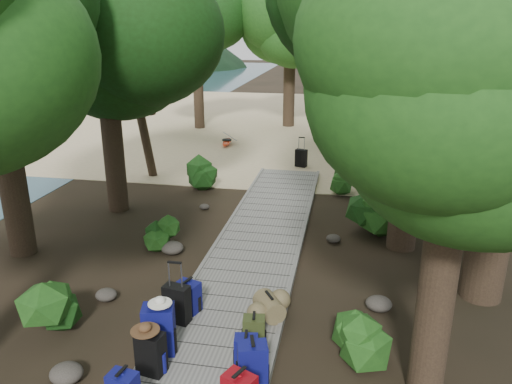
% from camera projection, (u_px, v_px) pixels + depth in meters
% --- Properties ---
extents(ground, '(120.00, 120.00, 0.00)m').
position_uv_depth(ground, '(251.00, 266.00, 10.71)').
color(ground, '#312418').
rests_on(ground, ground).
extents(sand_beach, '(40.00, 22.00, 0.02)m').
position_uv_depth(sand_beach, '(311.00, 124.00, 25.58)').
color(sand_beach, '#CEB58B').
rests_on(sand_beach, ground).
extents(distant_hill, '(32.00, 16.00, 12.00)m').
position_uv_depth(distant_hill, '(12.00, 64.00, 62.36)').
color(distant_hill, black).
rests_on(distant_hill, ground).
extents(boardwalk, '(2.00, 12.00, 0.12)m').
position_uv_depth(boardwalk, '(259.00, 244.00, 11.62)').
color(boardwalk, gray).
rests_on(boardwalk, ground).
extents(backpack_left_b, '(0.43, 0.34, 0.71)m').
position_uv_depth(backpack_left_b, '(151.00, 351.00, 7.18)').
color(backpack_left_b, black).
rests_on(backpack_left_b, boardwalk).
extents(backpack_left_c, '(0.54, 0.44, 0.88)m').
position_uv_depth(backpack_left_c, '(159.00, 327.00, 7.60)').
color(backpack_left_c, navy).
rests_on(backpack_left_c, boardwalk).
extents(backpack_left_d, '(0.47, 0.40, 0.61)m').
position_uv_depth(backpack_left_d, '(188.00, 295.00, 8.75)').
color(backpack_left_d, navy).
rests_on(backpack_left_d, boardwalk).
extents(backpack_right_b, '(0.48, 0.39, 0.74)m').
position_uv_depth(backpack_right_b, '(252.00, 363.00, 6.91)').
color(backpack_right_b, navy).
rests_on(backpack_right_b, boardwalk).
extents(backpack_right_c, '(0.37, 0.29, 0.58)m').
position_uv_depth(backpack_right_c, '(246.00, 351.00, 7.29)').
color(backpack_right_c, navy).
rests_on(backpack_right_c, boardwalk).
extents(backpack_right_d, '(0.38, 0.30, 0.53)m').
position_uv_depth(backpack_right_d, '(254.00, 329.00, 7.85)').
color(backpack_right_d, '#37401C').
rests_on(backpack_right_d, boardwalk).
extents(duffel_right_khaki, '(0.65, 0.71, 0.40)m').
position_uv_depth(duffel_right_khaki, '(269.00, 306.00, 8.60)').
color(duffel_right_khaki, olive).
rests_on(duffel_right_khaki, boardwalk).
extents(suitcase_on_boardwalk, '(0.47, 0.32, 0.67)m').
position_uv_depth(suitcase_on_boardwalk, '(177.00, 304.00, 8.42)').
color(suitcase_on_boardwalk, black).
rests_on(suitcase_on_boardwalk, boardwalk).
extents(lone_suitcase_on_sand, '(0.45, 0.35, 0.63)m').
position_uv_depth(lone_suitcase_on_sand, '(301.00, 158.00, 17.90)').
color(lone_suitcase_on_sand, black).
rests_on(lone_suitcase_on_sand, sand_beach).
extents(hat_brown, '(0.42, 0.42, 0.12)m').
position_uv_depth(hat_brown, '(145.00, 327.00, 7.03)').
color(hat_brown, '#51351E').
rests_on(hat_brown, backpack_left_b).
extents(hat_white, '(0.36, 0.36, 0.12)m').
position_uv_depth(hat_white, '(160.00, 300.00, 7.40)').
color(hat_white, silver).
rests_on(hat_white, backpack_left_c).
extents(kayak, '(1.00, 3.02, 0.30)m').
position_uv_depth(kayak, '(227.00, 141.00, 21.17)').
color(kayak, red).
rests_on(kayak, sand_beach).
extents(sun_lounger, '(0.65, 1.90, 0.61)m').
position_uv_depth(sun_lounger, '(383.00, 153.00, 18.62)').
color(sun_lounger, silver).
rests_on(sun_lounger, sand_beach).
extents(tree_right_a, '(4.23, 4.23, 7.05)m').
position_uv_depth(tree_right_a, '(456.00, 149.00, 6.00)').
color(tree_right_a, black).
rests_on(tree_right_a, ground).
extents(tree_right_c, '(5.42, 5.42, 9.38)m').
position_uv_depth(tree_right_c, '(422.00, 36.00, 10.10)').
color(tree_right_c, black).
rests_on(tree_right_c, ground).
extents(tree_right_e, '(4.74, 4.74, 8.53)m').
position_uv_depth(tree_right_e, '(422.00, 47.00, 14.67)').
color(tree_right_e, black).
rests_on(tree_right_e, ground).
extents(tree_right_f, '(5.33, 5.33, 9.52)m').
position_uv_depth(tree_right_f, '(491.00, 28.00, 16.99)').
color(tree_right_f, black).
rests_on(tree_right_f, ground).
extents(tree_left_c, '(4.52, 4.52, 7.87)m').
position_uv_depth(tree_left_c, '(105.00, 65.00, 12.68)').
color(tree_left_c, black).
rests_on(tree_left_c, ground).
extents(tree_back_a, '(4.67, 4.67, 8.08)m').
position_uv_depth(tree_back_a, '(290.00, 42.00, 23.78)').
color(tree_back_a, black).
rests_on(tree_back_a, ground).
extents(tree_back_b, '(5.26, 5.26, 9.40)m').
position_uv_depth(tree_back_b, '(356.00, 28.00, 23.16)').
color(tree_back_b, black).
rests_on(tree_back_b, ground).
extents(tree_back_c, '(4.93, 4.93, 8.88)m').
position_uv_depth(tree_back_c, '(421.00, 34.00, 22.64)').
color(tree_back_c, black).
rests_on(tree_back_c, ground).
extents(tree_back_d, '(4.18, 4.18, 6.97)m').
position_uv_depth(tree_back_d, '(197.00, 55.00, 23.51)').
color(tree_back_d, black).
rests_on(tree_back_d, ground).
extents(palm_right_a, '(4.21, 4.21, 7.17)m').
position_uv_depth(palm_right_a, '(398.00, 72.00, 14.48)').
color(palm_right_a, '#194112').
rests_on(palm_right_a, ground).
extents(palm_right_b, '(4.87, 4.87, 9.41)m').
position_uv_depth(palm_right_b, '(434.00, 29.00, 18.86)').
color(palm_right_b, '#194112').
rests_on(palm_right_b, ground).
extents(palm_right_c, '(3.90, 3.90, 6.20)m').
position_uv_depth(palm_right_c, '(365.00, 68.00, 21.43)').
color(palm_right_c, '#194112').
rests_on(palm_right_c, ground).
extents(palm_left_a, '(3.97, 3.97, 6.31)m').
position_uv_depth(palm_left_a, '(139.00, 82.00, 15.96)').
color(palm_left_a, '#194112').
rests_on(palm_left_a, ground).
extents(rock_left_a, '(0.49, 0.44, 0.27)m').
position_uv_depth(rock_left_a, '(66.00, 373.00, 7.24)').
color(rock_left_a, '#4C473F').
rests_on(rock_left_a, ground).
extents(rock_left_b, '(0.40, 0.36, 0.22)m').
position_uv_depth(rock_left_b, '(106.00, 295.00, 9.37)').
color(rock_left_b, '#4C473F').
rests_on(rock_left_b, ground).
extents(rock_left_c, '(0.51, 0.46, 0.28)m').
position_uv_depth(rock_left_c, '(172.00, 248.00, 11.24)').
color(rock_left_c, '#4C473F').
rests_on(rock_left_c, ground).
extents(rock_left_d, '(0.28, 0.25, 0.15)m').
position_uv_depth(rock_left_d, '(204.00, 207.00, 13.93)').
color(rock_left_d, '#4C473F').
rests_on(rock_left_d, ground).
extents(rock_right_b, '(0.48, 0.43, 0.26)m').
position_uv_depth(rock_right_b, '(379.00, 304.00, 9.03)').
color(rock_right_b, '#4C473F').
rests_on(rock_right_b, ground).
extents(rock_right_c, '(0.34, 0.31, 0.19)m').
position_uv_depth(rock_right_c, '(334.00, 238.00, 11.84)').
color(rock_right_c, '#4C473F').
rests_on(rock_right_c, ground).
extents(rock_right_d, '(0.54, 0.48, 0.30)m').
position_uv_depth(rock_right_d, '(374.00, 201.00, 14.18)').
color(rock_right_d, '#4C473F').
rests_on(rock_right_d, ground).
extents(shrub_left_a, '(0.99, 0.99, 0.89)m').
position_uv_depth(shrub_left_a, '(59.00, 310.00, 8.27)').
color(shrub_left_a, '#1C4916').
rests_on(shrub_left_a, ground).
extents(shrub_left_b, '(0.77, 0.77, 0.69)m').
position_uv_depth(shrub_left_b, '(161.00, 234.00, 11.46)').
color(shrub_left_b, '#1C4916').
rests_on(shrub_left_b, ground).
extents(shrub_left_c, '(1.17, 1.17, 1.05)m').
position_uv_depth(shrub_left_c, '(200.00, 173.00, 15.42)').
color(shrub_left_c, '#1C4916').
rests_on(shrub_left_c, ground).
extents(shrub_right_a, '(0.88, 0.88, 0.79)m').
position_uv_depth(shrub_right_a, '(357.00, 336.00, 7.66)').
color(shrub_right_a, '#1C4916').
rests_on(shrub_right_a, ground).
extents(shrub_right_b, '(1.29, 1.29, 1.16)m').
position_uv_depth(shrub_right_b, '(375.00, 212.00, 12.16)').
color(shrub_right_b, '#1C4916').
rests_on(shrub_right_b, ground).
extents(shrub_right_c, '(0.87, 0.87, 0.79)m').
position_uv_depth(shrub_right_c, '(347.00, 182.00, 15.07)').
color(shrub_right_c, '#1C4916').
rests_on(shrub_right_c, ground).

